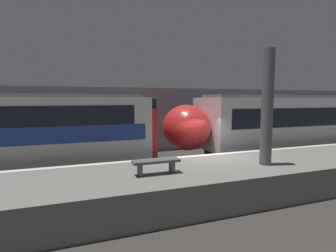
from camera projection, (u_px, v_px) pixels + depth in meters
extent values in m
plane|color=#33302D|center=(207.00, 179.00, 11.24)|extent=(120.00, 120.00, 0.00)
cube|color=slate|center=(231.00, 178.00, 9.54)|extent=(40.00, 3.53, 1.06)
cube|color=beige|center=(209.00, 155.00, 10.99)|extent=(40.00, 0.30, 0.01)
cube|color=#939399|center=(159.00, 120.00, 17.15)|extent=(50.00, 0.15, 4.13)
cylinder|color=#56565B|center=(267.00, 108.00, 9.20)|extent=(0.41, 0.41, 4.08)
cube|color=black|center=(312.00, 147.00, 16.65)|extent=(14.13, 2.47, 0.69)
cube|color=silver|center=(314.00, 120.00, 16.47)|extent=(15.36, 3.02, 2.79)
cube|color=#4C4C51|center=(315.00, 97.00, 16.32)|extent=(14.75, 2.11, 0.16)
ellipsoid|color=red|center=(186.00, 128.00, 13.46)|extent=(2.42, 2.77, 2.35)
sphere|color=#F2EFCC|center=(169.00, 136.00, 13.17)|extent=(0.20, 0.20, 0.20)
cube|color=red|center=(146.00, 131.00, 12.72)|extent=(0.25, 2.96, 2.23)
cube|color=black|center=(146.00, 108.00, 12.61)|extent=(0.25, 2.65, 0.89)
sphere|color=#EA4C42|center=(153.00, 141.00, 12.18)|extent=(0.18, 0.18, 0.18)
sphere|color=#EA4C42|center=(145.00, 137.00, 13.45)|extent=(0.18, 0.18, 0.18)
cube|color=#4C4C51|center=(140.00, 169.00, 8.00)|extent=(0.10, 0.32, 0.41)
cube|color=#4C4C51|center=(172.00, 166.00, 8.36)|extent=(0.10, 0.32, 0.41)
cube|color=#4C4C51|center=(156.00, 161.00, 8.16)|extent=(1.50, 0.40, 0.08)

